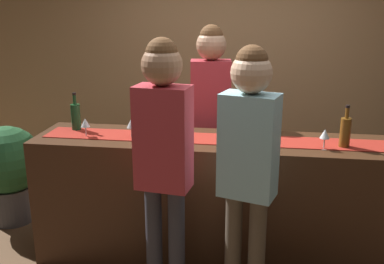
# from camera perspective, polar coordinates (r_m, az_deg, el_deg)

# --- Properties ---
(ground_plane) EXTENTS (10.00, 10.00, 0.00)m
(ground_plane) POSITION_cam_1_polar(r_m,az_deg,el_deg) (3.74, 2.83, -15.70)
(ground_plane) COLOR brown
(back_wall) EXTENTS (6.00, 0.12, 2.90)m
(back_wall) POSITION_cam_1_polar(r_m,az_deg,el_deg) (5.09, 5.18, 10.27)
(back_wall) COLOR tan
(back_wall) RESTS_ON ground
(bar_counter) EXTENTS (2.74, 0.60, 1.00)m
(bar_counter) POSITION_cam_1_polar(r_m,az_deg,el_deg) (3.50, 2.94, -8.77)
(bar_counter) COLOR #3D2314
(bar_counter) RESTS_ON ground
(counter_runner_cloth) EXTENTS (2.61, 0.28, 0.01)m
(counter_runner_cloth) POSITION_cam_1_polar(r_m,az_deg,el_deg) (3.32, 3.06, -0.90)
(counter_runner_cloth) COLOR maroon
(counter_runner_cloth) RESTS_ON bar_counter
(wine_bottle_green) EXTENTS (0.07, 0.07, 0.30)m
(wine_bottle_green) POSITION_cam_1_polar(r_m,az_deg,el_deg) (3.65, -14.65, 1.97)
(wine_bottle_green) COLOR #194723
(wine_bottle_green) RESTS_ON bar_counter
(wine_bottle_amber) EXTENTS (0.07, 0.07, 0.30)m
(wine_bottle_amber) POSITION_cam_1_polar(r_m,az_deg,el_deg) (3.28, 19.02, 0.03)
(wine_bottle_amber) COLOR brown
(wine_bottle_amber) RESTS_ON bar_counter
(wine_glass_near_customer) EXTENTS (0.07, 0.07, 0.14)m
(wine_glass_near_customer) POSITION_cam_1_polar(r_m,az_deg,el_deg) (3.45, -13.49, 1.09)
(wine_glass_near_customer) COLOR silver
(wine_glass_near_customer) RESTS_ON bar_counter
(wine_glass_mid_counter) EXTENTS (0.07, 0.07, 0.14)m
(wine_glass_mid_counter) POSITION_cam_1_polar(r_m,az_deg,el_deg) (3.20, 16.63, -0.31)
(wine_glass_mid_counter) COLOR silver
(wine_glass_mid_counter) RESTS_ON bar_counter
(wine_glass_far_end) EXTENTS (0.07, 0.07, 0.14)m
(wine_glass_far_end) POSITION_cam_1_polar(r_m,az_deg,el_deg) (3.36, -7.79, 1.00)
(wine_glass_far_end) COLOR silver
(wine_glass_far_end) RESTS_ON bar_counter
(bartender) EXTENTS (0.36, 0.25, 1.80)m
(bartender) POSITION_cam_1_polar(r_m,az_deg,el_deg) (3.85, 2.39, 3.59)
(bartender) COLOR #26262B
(bartender) RESTS_ON ground
(customer_sipping) EXTENTS (0.38, 0.29, 1.75)m
(customer_sipping) POSITION_cam_1_polar(r_m,az_deg,el_deg) (2.74, 7.22, -2.82)
(customer_sipping) COLOR brown
(customer_sipping) RESTS_ON ground
(customer_browsing) EXTENTS (0.36, 0.25, 1.78)m
(customer_browsing) POSITION_cam_1_polar(r_m,az_deg,el_deg) (2.79, -3.67, -1.71)
(customer_browsing) COLOR #33333D
(customer_browsing) RESTS_ON ground
(potted_plant_tall) EXTENTS (0.62, 0.62, 0.91)m
(potted_plant_tall) POSITION_cam_1_polar(r_m,az_deg,el_deg) (4.41, -22.47, -4.21)
(potted_plant_tall) COLOR #4C4C51
(potted_plant_tall) RESTS_ON ground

